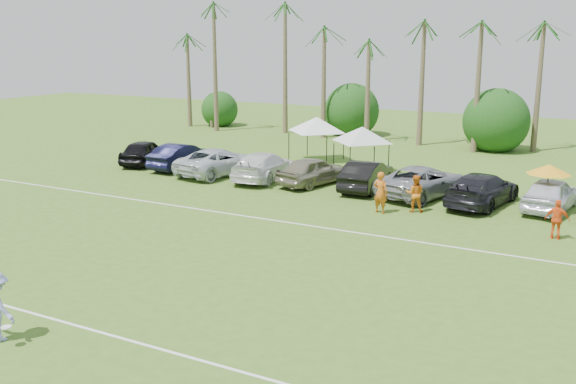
% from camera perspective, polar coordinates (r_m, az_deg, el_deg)
% --- Properties ---
extents(field_lines, '(80.00, 12.10, 0.01)m').
position_cam_1_polar(field_lines, '(24.29, -10.12, -5.67)').
color(field_lines, white).
rests_on(field_lines, ground).
extents(palm_tree_0, '(2.40, 2.40, 8.90)m').
position_cam_1_polar(palm_tree_0, '(60.16, -9.39, 12.94)').
color(palm_tree_0, brown).
rests_on(palm_tree_0, ground).
extents(palm_tree_1, '(2.40, 2.40, 9.90)m').
position_cam_1_polar(palm_tree_1, '(57.28, -5.32, 13.91)').
color(palm_tree_1, brown).
rests_on(palm_tree_1, ground).
extents(palm_tree_2, '(2.40, 2.40, 10.90)m').
position_cam_1_polar(palm_tree_2, '(54.72, -0.80, 14.89)').
color(palm_tree_2, brown).
rests_on(palm_tree_2, ground).
extents(palm_tree_3, '(2.40, 2.40, 11.90)m').
position_cam_1_polar(palm_tree_3, '(52.93, 3.14, 15.83)').
color(palm_tree_3, brown).
rests_on(palm_tree_3, ground).
extents(palm_tree_4, '(2.40, 2.40, 8.90)m').
position_cam_1_polar(palm_tree_4, '(51.33, 7.26, 12.94)').
color(palm_tree_4, brown).
rests_on(palm_tree_4, ground).
extents(palm_tree_5, '(2.40, 2.40, 9.90)m').
position_cam_1_polar(palm_tree_5, '(50.04, 11.70, 13.76)').
color(palm_tree_5, brown).
rests_on(palm_tree_5, ground).
extents(palm_tree_6, '(2.40, 2.40, 10.90)m').
position_cam_1_polar(palm_tree_6, '(49.05, 16.37, 14.52)').
color(palm_tree_6, brown).
rests_on(palm_tree_6, ground).
extents(palm_tree_7, '(2.40, 2.40, 11.90)m').
position_cam_1_polar(palm_tree_7, '(48.40, 21.23, 15.20)').
color(palm_tree_7, brown).
rests_on(palm_tree_7, ground).
extents(bush_tree_0, '(4.00, 4.00, 4.00)m').
position_cam_1_polar(bush_tree_0, '(59.53, -6.27, 7.55)').
color(bush_tree_0, brown).
rests_on(bush_tree_0, ground).
extents(bush_tree_1, '(4.00, 4.00, 4.00)m').
position_cam_1_polar(bush_tree_1, '(53.35, 5.45, 6.88)').
color(bush_tree_1, brown).
rests_on(bush_tree_1, ground).
extents(bush_tree_2, '(4.00, 4.00, 4.00)m').
position_cam_1_polar(bush_tree_2, '(50.01, 18.30, 5.83)').
color(bush_tree_2, brown).
rests_on(bush_tree_2, ground).
extents(sideline_player_a, '(0.78, 0.58, 1.95)m').
position_cam_1_polar(sideline_player_a, '(29.87, 8.23, -0.03)').
color(sideline_player_a, '#CB5F16').
rests_on(sideline_player_a, ground).
extents(sideline_player_b, '(1.00, 0.87, 1.74)m').
position_cam_1_polar(sideline_player_b, '(30.37, 11.22, -0.13)').
color(sideline_player_b, orange).
rests_on(sideline_player_b, ground).
extents(sideline_player_c, '(0.96, 0.41, 1.63)m').
position_cam_1_polar(sideline_player_c, '(27.92, 22.81, -2.27)').
color(sideline_player_c, '#FA5A1B').
rests_on(sideline_player_c, ground).
extents(canopy_tent_left, '(4.18, 4.18, 3.39)m').
position_cam_1_polar(canopy_tent_left, '(42.08, 2.58, 6.68)').
color(canopy_tent_left, black).
rests_on(canopy_tent_left, ground).
extents(canopy_tent_right, '(3.96, 3.96, 3.21)m').
position_cam_1_polar(canopy_tent_right, '(38.75, 6.63, 5.78)').
color(canopy_tent_right, black).
rests_on(canopy_tent_right, ground).
extents(market_umbrella, '(2.03, 2.03, 2.26)m').
position_cam_1_polar(market_umbrella, '(31.85, 22.19, 1.88)').
color(market_umbrella, black).
rests_on(market_umbrella, ground).
extents(parked_car_0, '(3.16, 4.98, 1.58)m').
position_cam_1_polar(parked_car_0, '(42.31, -12.66, 3.51)').
color(parked_car_0, black).
rests_on(parked_car_0, ground).
extents(parked_car_1, '(1.77, 4.83, 1.58)m').
position_cam_1_polar(parked_car_1, '(40.31, -9.46, 3.17)').
color(parked_car_1, black).
rests_on(parked_car_1, ground).
extents(parked_car_2, '(3.44, 6.01, 1.58)m').
position_cam_1_polar(parked_car_2, '(38.21, -6.18, 2.71)').
color(parked_car_2, silver).
rests_on(parked_car_2, ground).
extents(parked_car_3, '(2.74, 5.63, 1.58)m').
position_cam_1_polar(parked_car_3, '(36.66, -2.17, 2.32)').
color(parked_car_3, white).
rests_on(parked_car_3, ground).
extents(parked_car_4, '(2.98, 4.96, 1.58)m').
position_cam_1_polar(parked_car_4, '(35.37, 2.23, 1.91)').
color(parked_car_4, gray).
rests_on(parked_car_4, ground).
extents(parked_car_5, '(1.95, 4.88, 1.58)m').
position_cam_1_polar(parked_car_5, '(34.39, 6.99, 1.48)').
color(parked_car_5, black).
rests_on(parked_car_5, ground).
extents(parked_car_6, '(4.07, 6.18, 1.58)m').
position_cam_1_polar(parked_car_6, '(33.48, 11.89, 0.96)').
color(parked_car_6, gray).
rests_on(parked_car_6, ground).
extents(parked_car_7, '(3.10, 5.74, 1.58)m').
position_cam_1_polar(parked_car_7, '(32.39, 16.87, 0.24)').
color(parked_car_7, black).
rests_on(parked_car_7, ground).
extents(parked_car_8, '(2.46, 4.84, 1.58)m').
position_cam_1_polar(parked_car_8, '(32.47, 22.32, -0.17)').
color(parked_car_8, white).
rests_on(parked_car_8, ground).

